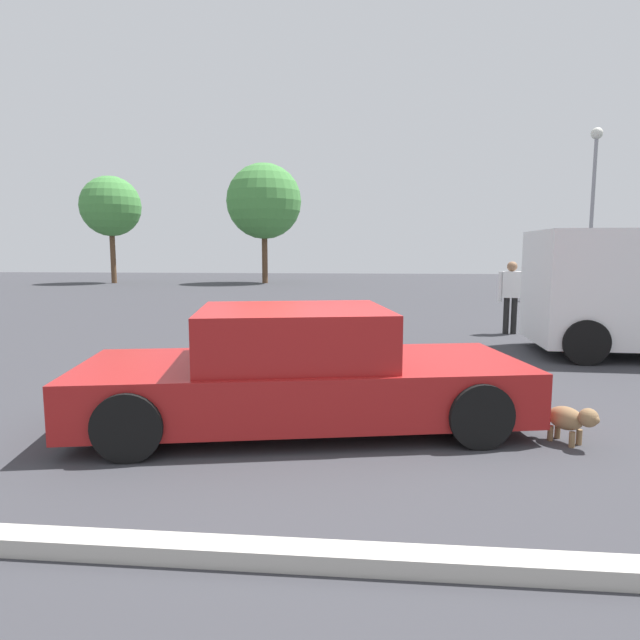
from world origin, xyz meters
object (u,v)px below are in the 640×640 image
at_px(sedan_foreground, 300,372).
at_px(dog, 570,419).
at_px(light_post_near, 594,184).
at_px(pedestrian, 511,291).

bearing_deg(sedan_foreground, dog, -18.44).
bearing_deg(sedan_foreground, light_post_near, 49.65).
height_order(sedan_foreground, dog, sedan_foreground).
relative_size(sedan_foreground, dog, 10.17).
bearing_deg(light_post_near, sedan_foreground, -119.32).
relative_size(sedan_foreground, light_post_near, 0.75).
xyz_separation_m(sedan_foreground, light_post_near, (9.37, 16.68, 3.87)).
relative_size(pedestrian, light_post_near, 0.25).
distance_m(sedan_foreground, light_post_near, 19.52).
bearing_deg(pedestrian, dog, 178.97).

